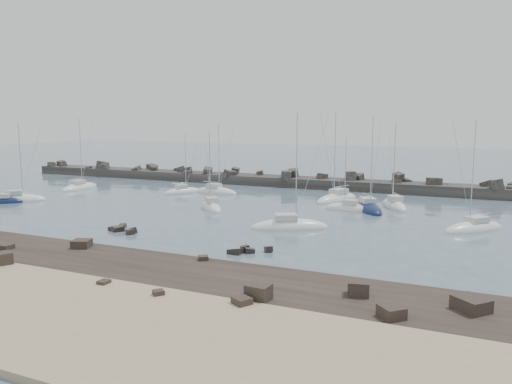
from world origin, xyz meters
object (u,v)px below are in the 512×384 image
at_px(sailboat_4, 216,192).
at_px(sailboat_5, 211,208).
at_px(sailboat_10, 394,206).
at_px(sailboat_11, 474,229).
at_px(sailboat_6, 337,200).
at_px(sailboat_0, 18,200).
at_px(sailboat_3, 183,192).
at_px(sailboat_7, 289,227).
at_px(sailboat_8, 369,209).
at_px(sailboat_9, 348,209).
at_px(sailboat_1, 80,188).
at_px(sailboat_2, 2,202).

xyz_separation_m(sailboat_4, sailboat_5, (7.18, -14.51, 0.02)).
xyz_separation_m(sailboat_10, sailboat_11, (11.31, -12.25, -0.02)).
bearing_deg(sailboat_6, sailboat_5, -135.08).
bearing_deg(sailboat_0, sailboat_3, 44.49).
bearing_deg(sailboat_4, sailboat_6, 1.48).
bearing_deg(sailboat_4, sailboat_7, -44.85).
bearing_deg(sailboat_11, sailboat_6, 144.72).
distance_m(sailboat_0, sailboat_6, 52.12).
bearing_deg(sailboat_8, sailboat_6, 134.39).
bearing_deg(sailboat_4, sailboat_3, -158.08).
bearing_deg(sailboat_0, sailboat_5, 11.94).
relative_size(sailboat_7, sailboat_9, 1.31).
xyz_separation_m(sailboat_6, sailboat_9, (3.82, -7.72, -0.02)).
bearing_deg(sailboat_6, sailboat_8, -45.61).
relative_size(sailboat_5, sailboat_6, 0.80).
distance_m(sailboat_9, sailboat_11, 18.46).
relative_size(sailboat_4, sailboat_6, 0.86).
xyz_separation_m(sailboat_9, sailboat_10, (5.75, 5.20, 0.02)).
distance_m(sailboat_9, sailboat_10, 7.75).
distance_m(sailboat_1, sailboat_4, 27.21).
relative_size(sailboat_0, sailboat_8, 0.93).
distance_m(sailboat_1, sailboat_6, 49.29).
xyz_separation_m(sailboat_7, sailboat_9, (3.53, 15.32, -0.01)).
bearing_deg(sailboat_7, sailboat_3, 144.31).
xyz_separation_m(sailboat_1, sailboat_7, (49.15, -16.52, 0.00)).
bearing_deg(sailboat_6, sailboat_4, -178.52).
distance_m(sailboat_3, sailboat_9, 32.07).
bearing_deg(sailboat_4, sailboat_2, -137.42).
distance_m(sailboat_3, sailboat_8, 34.66).
distance_m(sailboat_0, sailboat_3, 27.22).
xyz_separation_m(sailboat_8, sailboat_11, (14.32, -8.07, -0.01)).
distance_m(sailboat_0, sailboat_9, 53.04).
distance_m(sailboat_5, sailboat_8, 23.25).
distance_m(sailboat_1, sailboat_5, 34.80).
xyz_separation_m(sailboat_4, sailboat_6, (22.31, 0.58, 0.01)).
xyz_separation_m(sailboat_2, sailboat_3, (20.24, 21.48, -0.00)).
xyz_separation_m(sailboat_2, sailboat_10, (57.69, 21.78, 0.02)).
distance_m(sailboat_0, sailboat_11, 68.54).
height_order(sailboat_6, sailboat_7, sailboat_6).
height_order(sailboat_2, sailboat_5, sailboat_5).
bearing_deg(sailboat_9, sailboat_5, -158.76).
bearing_deg(sailboat_9, sailboat_6, 116.29).
distance_m(sailboat_4, sailboat_7, 31.86).
height_order(sailboat_1, sailboat_11, sailboat_1).
bearing_deg(sailboat_9, sailboat_7, -102.97).
distance_m(sailboat_3, sailboat_4, 6.01).
bearing_deg(sailboat_2, sailboat_3, 46.70).
bearing_deg(sailboat_10, sailboat_7, -114.33).
xyz_separation_m(sailboat_0, sailboat_5, (32.17, 6.80, 0.00)).
distance_m(sailboat_4, sailboat_5, 16.19).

